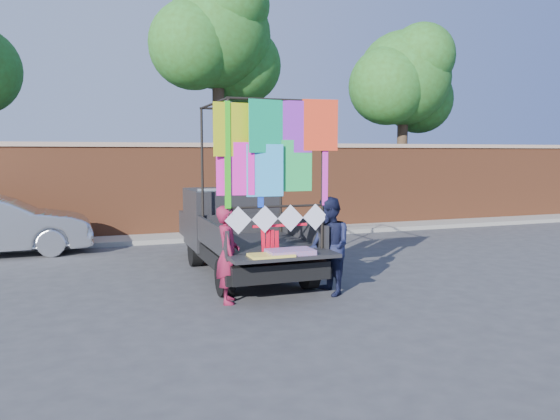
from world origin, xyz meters
name	(u,v)px	position (x,y,z in m)	size (l,w,h in m)	color
ground	(277,295)	(0.00, 0.00, 0.00)	(90.00, 90.00, 0.00)	#38383A
brick_wall	(195,189)	(0.00, 7.00, 1.33)	(30.00, 0.45, 2.61)	brown
curb	(200,236)	(0.00, 6.30, 0.06)	(30.00, 1.20, 0.12)	gray
tree_mid	(219,40)	(1.02, 8.12, 5.70)	(4.20, 3.30, 7.73)	#38281C
tree_right	(405,82)	(7.52, 8.12, 4.75)	(4.20, 3.30, 6.62)	#38281C
pickup_truck	(236,230)	(-0.08, 2.19, 0.80)	(2.00, 5.03, 3.16)	black
woman	(228,254)	(-0.86, -0.17, 0.76)	(0.56, 0.36, 1.52)	maroon
man	(329,246)	(0.83, -0.26, 0.81)	(0.78, 0.61, 1.61)	#151936
streamer_bundle	(274,237)	(-0.12, -0.23, 1.00)	(0.90, 0.06, 0.62)	#FF0D27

